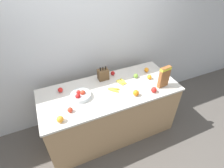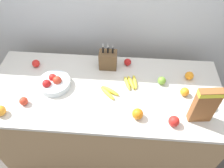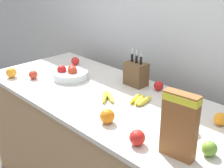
{
  "view_description": "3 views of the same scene",
  "coord_description": "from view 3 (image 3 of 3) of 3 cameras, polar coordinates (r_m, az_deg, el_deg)",
  "views": [
    {
      "loc": [
        -0.76,
        -1.81,
        2.55
      ],
      "look_at": [
        0.03,
        0.0,
        1.01
      ],
      "focal_mm": 28.0,
      "sensor_mm": 36.0,
      "label": 1
    },
    {
      "loc": [
        0.16,
        -1.22,
        2.35
      ],
      "look_at": [
        0.07,
        -0.05,
        1.05
      ],
      "focal_mm": 35.0,
      "sensor_mm": 36.0,
      "label": 2
    },
    {
      "loc": [
        1.44,
        -1.33,
        1.81
      ],
      "look_at": [
        0.02,
        0.03,
        1.0
      ],
      "focal_mm": 50.0,
      "sensor_mm": 36.0,
      "label": 3
    }
  ],
  "objects": [
    {
      "name": "knife_block",
      "position": [
        2.3,
        4.41,
        1.89
      ],
      "size": [
        0.16,
        0.11,
        0.27
      ],
      "color": "brown",
      "rests_on": "counter"
    },
    {
      "name": "orange_near_bowl",
      "position": [
        1.75,
        14.25,
        -7.56
      ],
      "size": [
        0.07,
        0.07,
        0.07
      ],
      "primitive_type": "sphere",
      "color": "orange",
      "rests_on": "counter"
    },
    {
      "name": "apple_front",
      "position": [
        1.93,
        11.6,
        -4.53
      ],
      "size": [
        0.07,
        0.07,
        0.07
      ],
      "primitive_type": "sphere",
      "color": "#6B9E33",
      "rests_on": "counter"
    },
    {
      "name": "counter",
      "position": [
        2.38,
        -0.79,
        -12.19
      ],
      "size": [
        2.05,
        0.87,
        0.92
      ],
      "color": "tan",
      "rests_on": "ground_plane"
    },
    {
      "name": "banana_bunch_right",
      "position": [
        2.06,
        5.11,
        -2.88
      ],
      "size": [
        0.14,
        0.18,
        0.03
      ],
      "rotation": [
        0.0,
        0.0,
        1.84
      ],
      "color": "yellow",
      "rests_on": "counter"
    },
    {
      "name": "apple_rightmost",
      "position": [
        1.6,
        4.64,
        -9.74
      ],
      "size": [
        0.08,
        0.08,
        0.08
      ],
      "primitive_type": "sphere",
      "color": "red",
      "rests_on": "counter"
    },
    {
      "name": "wall_back",
      "position": [
        2.5,
        10.2,
        10.15
      ],
      "size": [
        9.0,
        0.06,
        2.6
      ],
      "color": "silver",
      "rests_on": "ground_plane"
    },
    {
      "name": "apple_by_knife_block",
      "position": [
        2.77,
        -6.74,
        4.18
      ],
      "size": [
        0.07,
        0.07,
        0.07
      ],
      "primitive_type": "sphere",
      "color": "red",
      "rests_on": "counter"
    },
    {
      "name": "banana_bunch_left",
      "position": [
        2.1,
        -0.9,
        -2.28
      ],
      "size": [
        0.18,
        0.17,
        0.04
      ],
      "rotation": [
        0.0,
        0.0,
        2.47
      ],
      "color": "yellow",
      "rests_on": "counter"
    },
    {
      "name": "orange_front_center",
      "position": [
        1.88,
        19.2,
        -6.06
      ],
      "size": [
        0.08,
        0.08,
        0.08
      ],
      "primitive_type": "sphere",
      "color": "orange",
      "rests_on": "counter"
    },
    {
      "name": "apple_rear",
      "position": [
        2.25,
        8.51,
        -0.33
      ],
      "size": [
        0.07,
        0.07,
        0.07
      ],
      "primitive_type": "sphere",
      "color": "red",
      "rests_on": "counter"
    },
    {
      "name": "apple_leftmost",
      "position": [
        2.51,
        -14.22,
        1.67
      ],
      "size": [
        0.07,
        0.07,
        0.07
      ],
      "primitive_type": "sphere",
      "color": "red",
      "rests_on": "counter"
    },
    {
      "name": "orange_back_center",
      "position": [
        2.58,
        -17.94,
        2.01
      ],
      "size": [
        0.08,
        0.08,
        0.08
      ],
      "primitive_type": "sphere",
      "color": "orange",
      "rests_on": "counter"
    },
    {
      "name": "apple_middle",
      "position": [
        1.59,
        17.39,
        -11.2
      ],
      "size": [
        0.08,
        0.08,
        0.08
      ],
      "primitive_type": "sphere",
      "color": "#6B9E33",
      "rests_on": "counter"
    },
    {
      "name": "fruit_bowl",
      "position": [
        2.46,
        -7.68,
        1.82
      ],
      "size": [
        0.28,
        0.28,
        0.11
      ],
      "color": "silver",
      "rests_on": "counter"
    },
    {
      "name": "orange_mid_right",
      "position": [
        1.79,
        -0.86,
        -5.91
      ],
      "size": [
        0.09,
        0.09,
        0.09
      ],
      "primitive_type": "sphere",
      "color": "orange",
      "rests_on": "counter"
    },
    {
      "name": "cereal_box",
      "position": [
        1.48,
        12.26,
        -7.01
      ],
      "size": [
        0.18,
        0.08,
        0.33
      ],
      "rotation": [
        0.0,
        0.0,
        0.12
      ],
      "color": "brown",
      "rests_on": "counter"
    }
  ]
}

